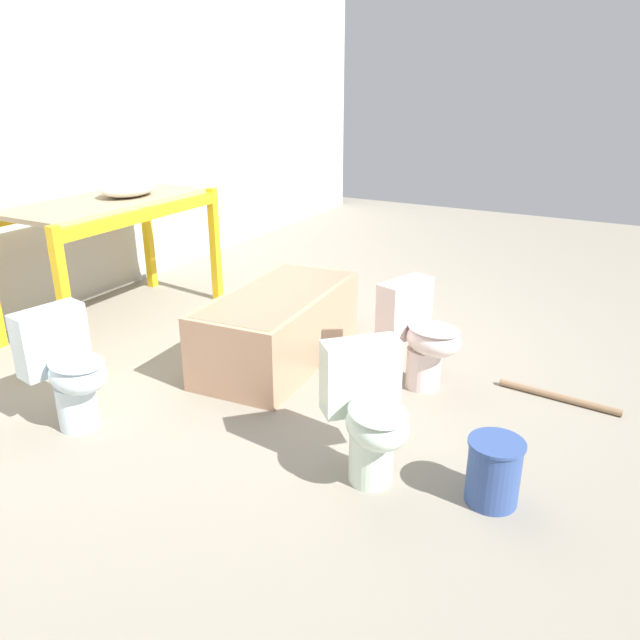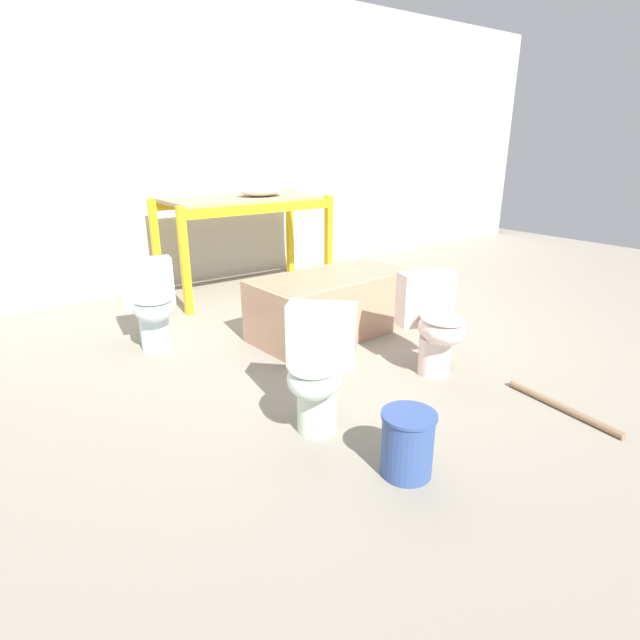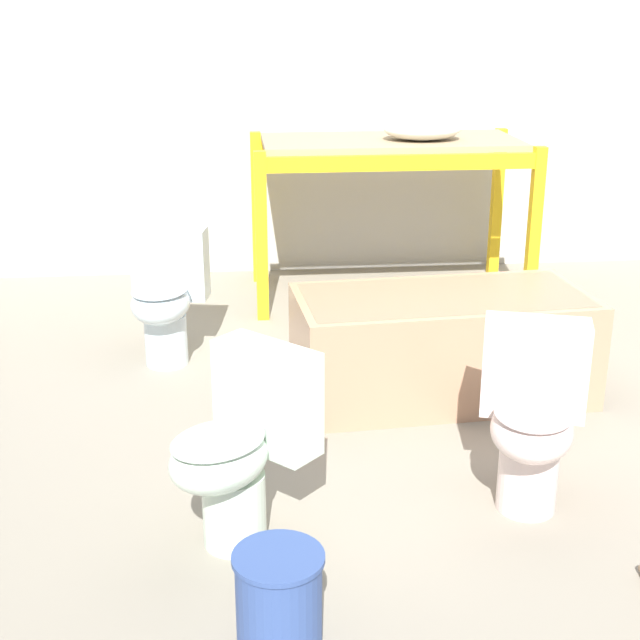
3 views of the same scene
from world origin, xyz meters
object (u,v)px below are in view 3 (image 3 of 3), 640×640
at_px(sink_basin, 422,129).
at_px(toilet_far, 241,445).
at_px(toilet_near, 532,415).
at_px(bathtub_main, 442,338).
at_px(bucket_white, 279,601).
at_px(toilet_extra, 166,295).

distance_m(sink_basin, toilet_far, 3.03).
relative_size(toilet_near, toilet_far, 1.00).
bearing_deg(toilet_far, bathtub_main, 94.28).
height_order(toilet_near, toilet_far, same).
height_order(sink_basin, bucket_white, sink_basin).
height_order(sink_basin, toilet_far, sink_basin).
bearing_deg(bucket_white, sink_basin, 71.77).
height_order(sink_basin, bathtub_main, sink_basin).
xyz_separation_m(toilet_extra, bucket_white, (0.46, -2.35, -0.20)).
bearing_deg(sink_basin, bathtub_main, -97.28).
bearing_deg(bucket_white, bathtub_main, 63.24).
xyz_separation_m(toilet_near, toilet_far, (-1.09, -0.13, 0.00)).
distance_m(toilet_far, bucket_white, 0.65).
height_order(bathtub_main, bucket_white, bathtub_main).
bearing_deg(toilet_near, toilet_far, -155.40).
bearing_deg(sink_basin, toilet_extra, -148.40).
relative_size(toilet_near, toilet_extra, 1.00).
relative_size(sink_basin, toilet_near, 0.70).
bearing_deg(toilet_far, bucket_white, -36.35).
relative_size(toilet_near, bucket_white, 2.09).
height_order(sink_basin, toilet_extra, sink_basin).
distance_m(sink_basin, bathtub_main, 1.74).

